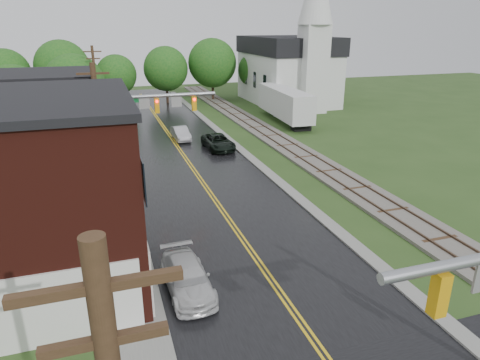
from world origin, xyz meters
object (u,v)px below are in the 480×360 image
tree_left_c (17,99)px  traffic_signal_far (147,114)px  utility_pole_c (96,88)px  church (291,63)px  pickup_white (187,278)px  tree_left_e (76,85)px  suv_dark (218,142)px  semi_trailer (285,103)px  sedan_silver (181,134)px  utility_pole_b (100,137)px

tree_left_c → traffic_signal_far: bearing=-51.2°
traffic_signal_far → utility_pole_c: 17.33m
church → tree_left_c: church is taller
church → pickup_white: church is taller
tree_left_e → traffic_signal_far: bearing=-74.1°
church → pickup_white: bearing=-119.6°
suv_dark → semi_trailer: (10.70, 9.06, 1.63)m
utility_pole_c → semi_trailer: bearing=-4.5°
suv_dark → pickup_white: 22.68m
pickup_white → tree_left_e: bearing=96.5°
suv_dark → sedan_silver: (-2.70, 4.44, -0.02)m
utility_pole_b → semi_trailer: size_ratio=0.72×
church → tree_left_e: church is taller
sedan_silver → pickup_white: sedan_silver is taller
suv_dark → sedan_silver: suv_dark is taller
utility_pole_b → utility_pole_c: same height
utility_pole_c → semi_trailer: size_ratio=0.72×
church → pickup_white: 48.49m
church → semi_trailer: church is taller
utility_pole_b → sedan_silver: utility_pole_b is taller
utility_pole_b → tree_left_c: bearing=111.5°
utility_pole_b → utility_pole_c: size_ratio=1.00×
utility_pole_b → tree_left_e: size_ratio=1.10×
tree_left_c → pickup_white: (10.05, -28.10, -3.86)m
utility_pole_c → sedan_silver: (7.60, -6.29, -4.06)m
utility_pole_c → pickup_white: bearing=-84.7°
traffic_signal_far → sedan_silver: size_ratio=1.84×
pickup_white → utility_pole_b: bearing=104.5°
church → utility_pole_c: 28.54m
tree_left_c → pickup_white: bearing=-70.3°
utility_pole_b → tree_left_c: size_ratio=1.18×
tree_left_e → semi_trailer: size_ratio=0.65×
church → sedan_silver: 25.54m
utility_pole_b → traffic_signal_far: bearing=56.3°
tree_left_e → tree_left_c: bearing=-129.8°
semi_trailer → utility_pole_b: bearing=-135.9°
traffic_signal_far → semi_trailer: traffic_signal_far is taller
tree_left_c → pickup_white: 30.09m
utility_pole_c → tree_left_c: 8.16m
tree_left_e → semi_trailer: bearing=-8.8°
utility_pole_b → suv_dark: size_ratio=1.84×
utility_pole_c → tree_left_c: utility_pole_c is taller
sedan_silver → pickup_white: (-4.59, -25.91, -0.01)m
traffic_signal_far → utility_pole_b: size_ratio=0.82×
tree_left_c → suv_dark: (17.35, -6.62, -3.83)m
utility_pole_b → suv_dark: bearing=47.6°
traffic_signal_far → utility_pole_b: 6.01m
tree_left_e → pickup_white: 34.72m
traffic_signal_far → pickup_white: size_ratio=1.64×
pickup_white → semi_trailer: size_ratio=0.36×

